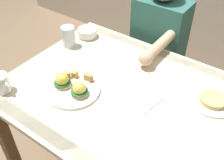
% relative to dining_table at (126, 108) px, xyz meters
% --- Properties ---
extents(dining_table, '(1.20, 0.90, 0.74)m').
position_rel_dining_table_xyz_m(dining_table, '(0.00, 0.00, 0.00)').
color(dining_table, beige).
rests_on(dining_table, ground_plane).
extents(eggs_benedict_plate, '(0.27, 0.27, 0.09)m').
position_rel_dining_table_xyz_m(eggs_benedict_plate, '(-0.23, -0.14, 0.13)').
color(eggs_benedict_plate, white).
rests_on(eggs_benedict_plate, dining_table).
extents(fruit_bowl, '(0.12, 0.12, 0.06)m').
position_rel_dining_table_xyz_m(fruit_bowl, '(-0.49, 0.29, 0.14)').
color(fruit_bowl, white).
rests_on(fruit_bowl, dining_table).
extents(coffee_mug, '(0.11, 0.08, 0.09)m').
position_rel_dining_table_xyz_m(coffee_mug, '(-0.50, -0.34, 0.16)').
color(coffee_mug, white).
rests_on(coffee_mug, dining_table).
extents(fork, '(0.05, 0.16, 0.00)m').
position_rel_dining_table_xyz_m(fork, '(0.14, -0.01, 0.11)').
color(fork, silver).
rests_on(fork, dining_table).
extents(water_glass_near, '(0.08, 0.08, 0.13)m').
position_rel_dining_table_xyz_m(water_glass_near, '(-0.51, 0.15, 0.16)').
color(water_glass_near, silver).
rests_on(water_glass_near, dining_table).
extents(side_plate, '(0.20, 0.20, 0.04)m').
position_rel_dining_table_xyz_m(side_plate, '(0.36, 0.17, 0.12)').
color(side_plate, white).
rests_on(side_plate, dining_table).
extents(diner_person, '(0.34, 0.54, 1.14)m').
position_rel_dining_table_xyz_m(diner_person, '(-0.15, 0.60, 0.02)').
color(diner_person, '#33333D').
rests_on(diner_person, ground_plane).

